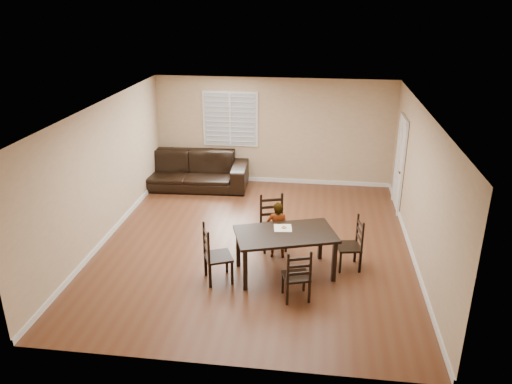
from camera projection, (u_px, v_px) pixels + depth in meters
The scene contains 11 objects.
ground at pixel (256, 243), 9.87m from camera, with size 7.00×7.00×0.00m, color brown.
room at pixel (259, 154), 9.35m from camera, with size 6.04×7.04×2.72m.
dining_table at pixel (285, 237), 8.56m from camera, with size 1.90×1.42×0.79m.
chair_near at pixel (272, 223), 9.63m from camera, with size 0.58×0.56×1.05m.
chair_far at pixel (298, 279), 7.86m from camera, with size 0.51×0.49×0.92m.
chair_left at pixel (211, 256), 8.42m from camera, with size 0.59×0.60×1.04m.
chair_right at pixel (355, 245), 8.86m from camera, with size 0.48×0.50×0.97m.
child at pixel (277, 230), 9.18m from camera, with size 0.40×0.26×1.10m, color gray.
napkin at pixel (283, 228), 8.70m from camera, with size 0.30×0.30×0.00m, color beige.
donut at pixel (284, 227), 8.70m from camera, with size 0.09×0.09×0.03m.
sofa at pixel (187, 170), 12.58m from camera, with size 3.03×1.19×0.89m, color black.
Camera 1 is at (1.15, -8.70, 4.62)m, focal length 35.00 mm.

